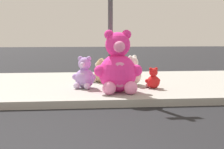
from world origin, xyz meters
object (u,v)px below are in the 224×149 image
object	(u,v)px
sign_pole	(110,12)
plush_tan	(100,73)
plush_red	(153,80)
plush_white	(131,73)
plush_pink_large	(118,67)
plush_lavender	(84,75)

from	to	relation	value
sign_pole	plush_tan	xyz separation A→B (m)	(-0.17, 0.83, -1.46)
plush_red	plush_tan	xyz separation A→B (m)	(-1.12, 1.01, 0.05)
sign_pole	plush_tan	size ratio (longest dim) A/B	5.31
sign_pole	plush_white	size ratio (longest dim) A/B	4.52
sign_pole	plush_white	bearing A→B (deg)	33.72
plush_pink_large	plush_white	distance (m)	1.07
sign_pole	plush_pink_large	size ratio (longest dim) A/B	2.47
plush_red	plush_white	size ratio (longest dim) A/B	0.67
plush_lavender	plush_white	world-z (taller)	plush_lavender
plush_red	plush_lavender	bearing A→B (deg)	173.75
sign_pole	plush_lavender	world-z (taller)	sign_pole
plush_tan	plush_lavender	distance (m)	0.94
plush_tan	plush_white	bearing A→B (deg)	-33.59
plush_white	plush_tan	bearing A→B (deg)	146.41
plush_tan	plush_white	xyz separation A→B (m)	(0.71, -0.47, 0.04)
plush_pink_large	plush_white	world-z (taller)	plush_pink_large
plush_pink_large	plush_red	distance (m)	0.99
sign_pole	plush_red	world-z (taller)	sign_pole
plush_pink_large	plush_white	bearing A→B (deg)	65.24
plush_red	plush_lavender	xyz separation A→B (m)	(-1.53, 0.17, 0.10)
plush_tan	sign_pole	bearing A→B (deg)	-78.37
sign_pole	plush_tan	distance (m)	1.69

